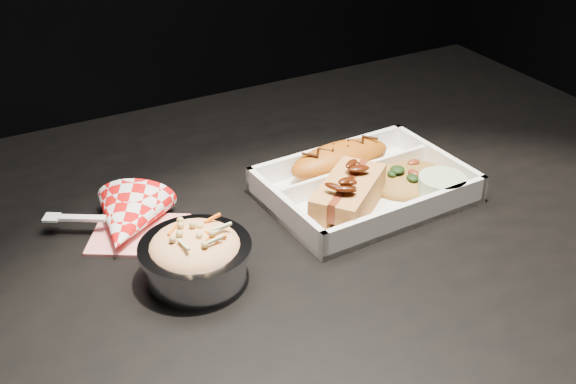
# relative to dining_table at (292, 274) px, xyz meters

# --- Properties ---
(dining_table) EXTENTS (1.20, 0.80, 0.75)m
(dining_table) POSITION_rel_dining_table_xyz_m (0.00, 0.00, 0.00)
(dining_table) COLOR black
(dining_table) RESTS_ON ground
(food_tray) EXTENTS (0.26, 0.19, 0.04)m
(food_tray) POSITION_rel_dining_table_xyz_m (0.10, -0.00, 0.10)
(food_tray) COLOR white
(food_tray) RESTS_ON dining_table
(fried_pastry) EXTENTS (0.15, 0.07, 0.04)m
(fried_pastry) POSITION_rel_dining_table_xyz_m (0.10, 0.05, 0.12)
(fried_pastry) COLOR #AF5811
(fried_pastry) RESTS_ON food_tray
(hotdog) EXTENTS (0.13, 0.12, 0.06)m
(hotdog) POSITION_rel_dining_table_xyz_m (0.06, -0.03, 0.12)
(hotdog) COLOR #CC8945
(hotdog) RESTS_ON food_tray
(fried_rice_mound) EXTENTS (0.12, 0.10, 0.03)m
(fried_rice_mound) POSITION_rel_dining_table_xyz_m (0.17, -0.01, 0.11)
(fried_rice_mound) COLOR #A57430
(fried_rice_mound) RESTS_ON food_tray
(cupcake_liner) EXTENTS (0.06, 0.06, 0.03)m
(cupcake_liner) POSITION_rel_dining_table_xyz_m (0.18, -0.06, 0.11)
(cupcake_liner) COLOR #A5C292
(cupcake_liner) RESTS_ON food_tray
(foil_coleslaw_cup) EXTENTS (0.12, 0.12, 0.07)m
(foil_coleslaw_cup) POSITION_rel_dining_table_xyz_m (-0.15, -0.06, 0.12)
(foil_coleslaw_cup) COLOR silver
(foil_coleslaw_cup) RESTS_ON dining_table
(napkin_fork) EXTENTS (0.17, 0.15, 0.10)m
(napkin_fork) POSITION_rel_dining_table_xyz_m (-0.19, 0.06, 0.11)
(napkin_fork) COLOR red
(napkin_fork) RESTS_ON dining_table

